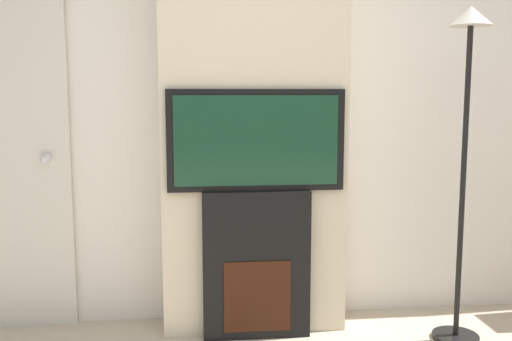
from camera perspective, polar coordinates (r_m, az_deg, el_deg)
wall_back at (r=3.44m, az=-0.58°, el=7.37°), size 6.00×0.06×2.70m
chimney_breast at (r=3.26m, az=-0.28°, el=7.36°), size 1.04×0.30×2.70m
fireplace at (r=3.25m, az=0.00°, el=-9.34°), size 0.60×0.15×0.84m
television at (r=3.12m, az=0.01°, el=3.04°), size 0.97×0.07×0.56m
floor_lamp at (r=3.26m, az=20.28°, el=5.21°), size 0.26×0.26×1.82m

